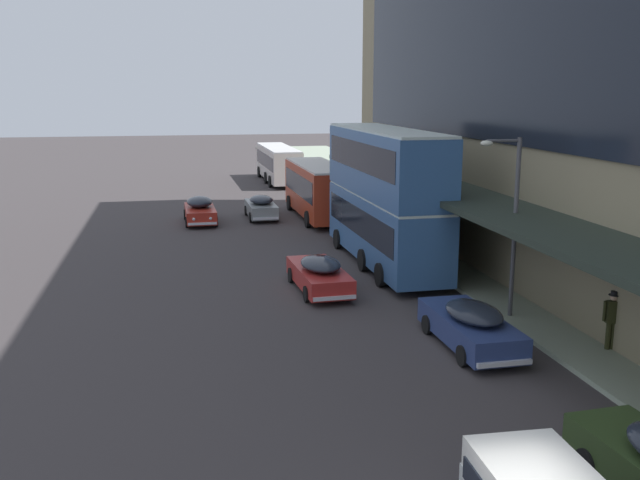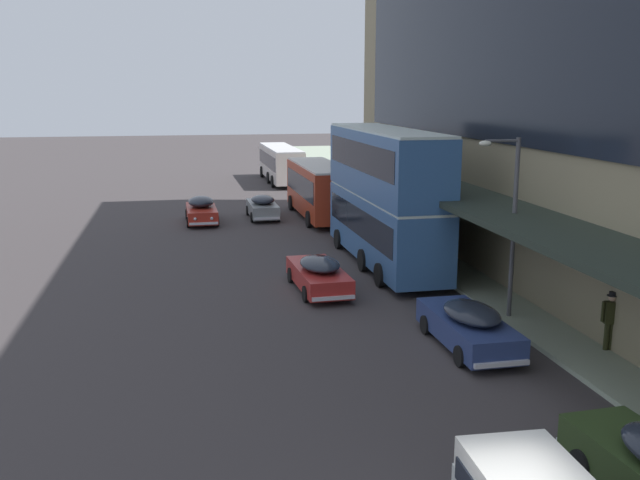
% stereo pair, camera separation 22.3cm
% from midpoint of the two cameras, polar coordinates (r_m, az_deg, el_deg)
% --- Properties ---
extents(transit_bus_kerbside_front, '(2.89, 11.46, 6.29)m').
position_cam_midpoint_polar(transit_bus_kerbside_front, '(32.70, 5.40, 3.76)').
color(transit_bus_kerbside_front, '#345D94').
rests_on(transit_bus_kerbside_front, ground).
extents(transit_bus_kerbside_rear, '(2.78, 11.23, 3.07)m').
position_cam_midpoint_polar(transit_bus_kerbside_rear, '(62.94, -3.05, 6.26)').
color(transit_bus_kerbside_rear, beige).
rests_on(transit_bus_kerbside_rear, ground).
extents(transit_bus_kerbside_far, '(2.92, 9.80, 3.41)m').
position_cam_midpoint_polar(transit_bus_kerbside_far, '(45.04, 0.11, 4.23)').
color(transit_bus_kerbside_far, '#AC331B').
rests_on(transit_bus_kerbside_far, ground).
extents(sedan_trailing_mid, '(1.97, 4.95, 1.48)m').
position_cam_midpoint_polar(sedan_trailing_mid, '(23.11, 12.08, -6.70)').
color(sedan_trailing_mid, navy).
rests_on(sedan_trailing_mid, ground).
extents(sedan_second_near, '(1.82, 4.41, 1.50)m').
position_cam_midpoint_polar(sedan_second_near, '(45.16, -4.48, 2.67)').
color(sedan_second_near, gray).
rests_on(sedan_second_near, ground).
extents(sedan_trailing_near, '(2.05, 4.99, 1.43)m').
position_cam_midpoint_polar(sedan_trailing_near, '(28.85, 0.12, -2.71)').
color(sedan_trailing_near, '#AD2623').
rests_on(sedan_trailing_near, ground).
extents(sedan_lead_near, '(1.95, 4.68, 1.60)m').
position_cam_midpoint_polar(sedan_lead_near, '(44.18, -9.32, 2.38)').
color(sedan_lead_near, '#A8281C').
rests_on(sedan_lead_near, ground).
extents(pedestrian_at_kerb, '(0.62, 0.33, 1.86)m').
position_cam_midpoint_polar(pedestrian_at_kerb, '(23.71, 22.47, -5.77)').
color(pedestrian_at_kerb, '#2B2D16').
rests_on(pedestrian_at_kerb, sidewalk_kerb).
extents(street_lamp, '(1.50, 0.28, 6.29)m').
position_cam_midpoint_polar(street_lamp, '(25.41, 15.17, 2.07)').
color(street_lamp, '#4C4C51').
rests_on(street_lamp, sidewalk_kerb).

